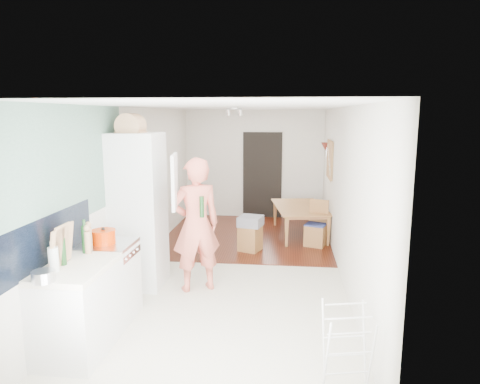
% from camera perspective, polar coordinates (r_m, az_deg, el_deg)
% --- Properties ---
extents(room_shell, '(3.20, 7.00, 2.50)m').
position_cam_1_polar(room_shell, '(6.52, -0.55, 0.20)').
color(room_shell, silver).
rests_on(room_shell, ground).
extents(floor, '(3.20, 7.00, 0.01)m').
position_cam_1_polar(floor, '(6.85, -0.54, -10.16)').
color(floor, beige).
rests_on(floor, ground).
extents(wood_floor_overlay, '(3.20, 3.30, 0.01)m').
position_cam_1_polar(wood_floor_overlay, '(8.59, 0.95, -5.85)').
color(wood_floor_overlay, '#511E0E').
rests_on(wood_floor_overlay, room_shell).
extents(sage_wall_panel, '(0.02, 3.00, 1.30)m').
position_cam_1_polar(sage_wall_panel, '(5.00, -21.95, 3.35)').
color(sage_wall_panel, gray).
rests_on(sage_wall_panel, room_shell).
extents(tile_splashback, '(0.02, 1.90, 0.50)m').
position_cam_1_polar(tile_splashback, '(4.66, -24.51, -6.09)').
color(tile_splashback, black).
rests_on(tile_splashback, room_shell).
extents(doorway_recess, '(0.90, 0.04, 2.00)m').
position_cam_1_polar(doorway_recess, '(9.96, 3.00, 2.22)').
color(doorway_recess, black).
rests_on(doorway_recess, room_shell).
extents(base_cabinet, '(0.60, 0.90, 0.86)m').
position_cam_1_polar(base_cabinet, '(4.77, -20.81, -14.69)').
color(base_cabinet, silver).
rests_on(base_cabinet, room_shell).
extents(worktop, '(0.62, 0.92, 0.06)m').
position_cam_1_polar(worktop, '(4.60, -21.17, -9.46)').
color(worktop, silver).
rests_on(worktop, room_shell).
extents(range_cooker, '(0.60, 0.60, 0.88)m').
position_cam_1_polar(range_cooker, '(5.38, -17.14, -11.43)').
color(range_cooker, silver).
rests_on(range_cooker, room_shell).
extents(cooker_top, '(0.60, 0.60, 0.04)m').
position_cam_1_polar(cooker_top, '(5.23, -17.40, -6.73)').
color(cooker_top, silver).
rests_on(cooker_top, room_shell).
extents(fridge_housing, '(0.66, 0.66, 2.15)m').
position_cam_1_polar(fridge_housing, '(6.09, -13.41, -2.46)').
color(fridge_housing, silver).
rests_on(fridge_housing, room_shell).
extents(fridge_door, '(0.14, 0.56, 0.70)m').
position_cam_1_polar(fridge_door, '(5.54, -8.70, 1.45)').
color(fridge_door, silver).
rests_on(fridge_door, room_shell).
extents(fridge_interior, '(0.02, 0.52, 0.66)m').
position_cam_1_polar(fridge_interior, '(5.91, -10.76, 1.93)').
color(fridge_interior, white).
rests_on(fridge_interior, room_shell).
extents(pinboard, '(0.03, 0.90, 0.70)m').
position_cam_1_polar(pinboard, '(8.35, 11.90, 4.27)').
color(pinboard, tan).
rests_on(pinboard, room_shell).
extents(pinboard_frame, '(0.00, 0.94, 0.74)m').
position_cam_1_polar(pinboard_frame, '(8.35, 11.80, 4.27)').
color(pinboard_frame, '#9C6138').
rests_on(pinboard_frame, room_shell).
extents(wall_sconce, '(0.18, 0.18, 0.16)m').
position_cam_1_polar(wall_sconce, '(8.98, 11.31, 5.98)').
color(wall_sconce, maroon).
rests_on(wall_sconce, room_shell).
extents(person, '(0.94, 0.82, 2.17)m').
position_cam_1_polar(person, '(5.80, -5.92, -2.80)').
color(person, '#E06B57').
rests_on(person, floor).
extents(dining_table, '(1.02, 1.54, 0.50)m').
position_cam_1_polar(dining_table, '(8.67, 8.13, -4.13)').
color(dining_table, '#9C6138').
rests_on(dining_table, floor).
extents(dining_chair, '(0.45, 0.45, 0.85)m').
position_cam_1_polar(dining_chair, '(7.97, 10.11, -4.19)').
color(dining_chair, '#9C6138').
rests_on(dining_chair, floor).
extents(stool, '(0.44, 0.44, 0.45)m').
position_cam_1_polar(stool, '(7.62, 1.36, -6.24)').
color(stool, '#9C6138').
rests_on(stool, floor).
extents(grey_drape, '(0.47, 0.47, 0.18)m').
position_cam_1_polar(grey_drape, '(7.55, 1.42, -3.91)').
color(grey_drape, gray).
rests_on(grey_drape, stool).
extents(drying_rack, '(0.45, 0.42, 0.75)m').
position_cam_1_polar(drying_rack, '(4.08, 13.99, -19.60)').
color(drying_rack, silver).
rests_on(drying_rack, floor).
extents(bread_bin, '(0.40, 0.38, 0.18)m').
position_cam_1_polar(bread_bin, '(5.93, -14.35, 8.54)').
color(bread_bin, tan).
rests_on(bread_bin, fridge_housing).
extents(red_casserole, '(0.28, 0.28, 0.16)m').
position_cam_1_polar(red_casserole, '(5.20, -17.74, -5.71)').
color(red_casserole, red).
rests_on(red_casserole, cooker_top).
extents(steel_pan, '(0.22, 0.22, 0.10)m').
position_cam_1_polar(steel_pan, '(4.25, -24.74, -10.18)').
color(steel_pan, silver).
rests_on(steel_pan, worktop).
extents(held_bottle, '(0.06, 0.06, 0.28)m').
position_cam_1_polar(held_bottle, '(5.55, -5.12, -1.97)').
color(held_bottle, '#153B16').
rests_on(held_bottle, person).
extents(bottle_a, '(0.08, 0.08, 0.28)m').
position_cam_1_polar(bottle_a, '(4.60, -22.58, -7.30)').
color(bottle_a, '#153B16').
rests_on(bottle_a, worktop).
extents(bottle_b, '(0.08, 0.08, 0.30)m').
position_cam_1_polar(bottle_b, '(4.90, -19.96, -5.98)').
color(bottle_b, '#153B16').
rests_on(bottle_b, worktop).
extents(bottle_c, '(0.12, 0.12, 0.24)m').
position_cam_1_polar(bottle_c, '(4.46, -23.61, -8.24)').
color(bottle_c, silver).
rests_on(bottle_c, worktop).
extents(pepper_mill_front, '(0.08, 0.08, 0.24)m').
position_cam_1_polar(pepper_mill_front, '(5.03, -19.49, -5.85)').
color(pepper_mill_front, tan).
rests_on(pepper_mill_front, worktop).
extents(pepper_mill_back, '(0.08, 0.08, 0.24)m').
position_cam_1_polar(pepper_mill_back, '(4.89, -19.64, -6.33)').
color(pepper_mill_back, tan).
rests_on(pepper_mill_back, worktop).
extents(chopping_boards, '(0.10, 0.31, 0.42)m').
position_cam_1_polar(chopping_boards, '(4.55, -22.72, -6.60)').
color(chopping_boards, tan).
rests_on(chopping_boards, worktop).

